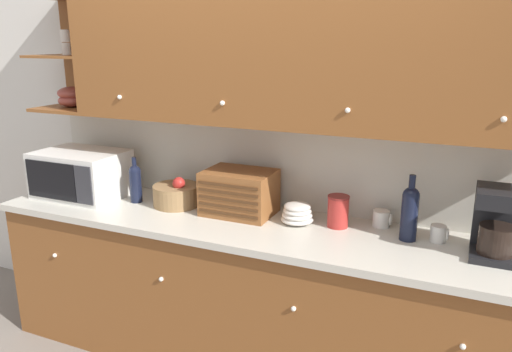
{
  "coord_description": "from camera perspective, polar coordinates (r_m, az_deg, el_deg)",
  "views": [
    {
      "loc": [
        1.08,
        -2.69,
        1.89
      ],
      "look_at": [
        0.0,
        -0.22,
        1.14
      ],
      "focal_mm": 35.0,
      "sensor_mm": 36.0,
      "label": 1
    }
  ],
  "objects": [
    {
      "name": "microwave",
      "position": [
        3.38,
        -19.35,
        0.24
      ],
      "size": [
        0.55,
        0.4,
        0.29
      ],
      "color": "silver",
      "rests_on": "counter_unit"
    },
    {
      "name": "mug_blue_second",
      "position": [
        2.67,
        20.16,
        -6.2
      ],
      "size": [
        0.09,
        0.08,
        0.09
      ],
      "color": "silver",
      "rests_on": "counter_unit"
    },
    {
      "name": "fruit_basket",
      "position": [
        3.07,
        -9.08,
        -2.13
      ],
      "size": [
        0.28,
        0.28,
        0.19
      ],
      "color": "#937047",
      "rests_on": "counter_unit"
    },
    {
      "name": "mug",
      "position": [
        2.79,
        14.17,
        -4.74
      ],
      "size": [
        0.1,
        0.09,
        0.09
      ],
      "color": "silver",
      "rests_on": "counter_unit"
    },
    {
      "name": "bread_box",
      "position": [
        2.88,
        -1.91,
        -1.89
      ],
      "size": [
        0.4,
        0.3,
        0.26
      ],
      "color": "brown",
      "rests_on": "counter_unit"
    },
    {
      "name": "ground_plane",
      "position": [
        3.46,
        1.55,
        -17.58
      ],
      "size": [
        24.0,
        24.0,
        0.0
      ],
      "primitive_type": "plane",
      "color": "slate"
    },
    {
      "name": "second_wine_bottle",
      "position": [
        2.61,
        17.16,
        -3.84
      ],
      "size": [
        0.08,
        0.08,
        0.34
      ],
      "color": "black",
      "rests_on": "counter_unit"
    },
    {
      "name": "wall_back",
      "position": [
        2.98,
        1.95,
        4.14
      ],
      "size": [
        5.46,
        0.06,
        2.6
      ],
      "color": "silver",
      "rests_on": "ground_plane"
    },
    {
      "name": "counter_unit",
      "position": [
        2.98,
        -0.76,
        -13.35
      ],
      "size": [
        3.08,
        0.66,
        0.9
      ],
      "color": "brown",
      "rests_on": "ground_plane"
    },
    {
      "name": "storage_canister",
      "position": [
        2.72,
        9.35,
        -3.99
      ],
      "size": [
        0.12,
        0.12,
        0.17
      ],
      "color": "#B22D28",
      "rests_on": "counter_unit"
    },
    {
      "name": "wine_bottle",
      "position": [
        3.17,
        -13.62,
        -0.64
      ],
      "size": [
        0.07,
        0.07,
        0.29
      ],
      "color": "black",
      "rests_on": "counter_unit"
    },
    {
      "name": "coffee_maker",
      "position": [
        2.57,
        25.92,
        -4.75
      ],
      "size": [
        0.21,
        0.24,
        0.33
      ],
      "color": "black",
      "rests_on": "counter_unit"
    },
    {
      "name": "bowl_stack_on_counter",
      "position": [
        2.76,
        4.73,
        -4.29
      ],
      "size": [
        0.18,
        0.18,
        0.12
      ],
      "color": "silver",
      "rests_on": "counter_unit"
    },
    {
      "name": "upper_cabinets",
      "position": [
        2.66,
        3.72,
        13.32
      ],
      "size": [
        3.06,
        0.4,
        0.71
      ],
      "color": "brown",
      "rests_on": "backsplash_panel"
    },
    {
      "name": "backsplash_panel",
      "position": [
        2.98,
        1.67,
        1.51
      ],
      "size": [
        3.06,
        0.01,
        0.53
      ],
      "color": "beige",
      "rests_on": "counter_unit"
    }
  ]
}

